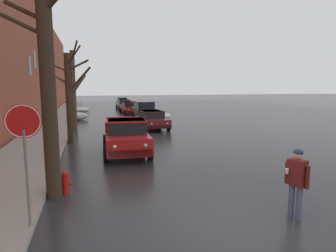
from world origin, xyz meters
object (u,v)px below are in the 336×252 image
at_px(bare_tree_at_the_corner, 47,80).
at_px(bare_tree_second_along_sidewalk, 70,95).
at_px(sedan_grey_queued_behind_truck, 124,104).
at_px(pedestrian_with_coffee, 297,178).
at_px(sedan_maroon_parked_kerbside_close, 152,119).
at_px(bare_tree_mid_block, 73,87).
at_px(sedan_red_parked_far_down_block, 129,108).
at_px(suv_black_parked_kerbside_mid, 144,110).
at_px(sedan_green_at_far_intersection, 122,102).
at_px(pickup_truck_red_approaching_near_lane, 126,136).
at_px(stop_sign_at_corner, 24,133).
at_px(fire_hydrant, 65,182).

xyz_separation_m(bare_tree_at_the_corner, bare_tree_second_along_sidewalk, (0.07, 8.57, -0.68)).
distance_m(bare_tree_at_the_corner, sedan_grey_queued_behind_truck, 32.11).
bearing_deg(pedestrian_with_coffee, sedan_grey_queued_behind_truck, 90.14).
height_order(sedan_maroon_parked_kerbside_close, sedan_grey_queued_behind_truck, same).
bearing_deg(bare_tree_mid_block, sedan_maroon_parked_kerbside_close, -20.03).
bearing_deg(sedan_grey_queued_behind_truck, sedan_red_parked_far_down_block, -90.95).
bearing_deg(suv_black_parked_kerbside_mid, sedan_green_at_far_intersection, 89.72).
bearing_deg(bare_tree_mid_block, bare_tree_at_the_corner, -89.89).
distance_m(bare_tree_at_the_corner, bare_tree_mid_block, 14.66).
bearing_deg(bare_tree_at_the_corner, pickup_truck_red_approaching_near_lane, 60.42).
height_order(pickup_truck_red_approaching_near_lane, sedan_green_at_far_intersection, pickup_truck_red_approaching_near_lane).
distance_m(sedan_red_parked_far_down_block, sedan_grey_queued_behind_truck, 6.14).
xyz_separation_m(sedan_green_at_far_intersection, stop_sign_at_corner, (-6.71, -40.43, 1.50)).
distance_m(bare_tree_mid_block, sedan_grey_queued_behind_truck, 17.98).
bearing_deg(pickup_truck_red_approaching_near_lane, sedan_red_parked_far_down_block, 81.63).
distance_m(bare_tree_mid_block, fire_hydrant, 14.78).
bearing_deg(pickup_truck_red_approaching_near_lane, sedan_green_at_far_intersection, 83.78).
relative_size(bare_tree_at_the_corner, bare_tree_mid_block, 1.02).
bearing_deg(sedan_maroon_parked_kerbside_close, bare_tree_at_the_corner, -114.64).
relative_size(bare_tree_second_along_sidewalk, sedan_grey_queued_behind_truck, 1.26).
relative_size(bare_tree_second_along_sidewalk, stop_sign_at_corner, 1.88).
xyz_separation_m(pickup_truck_red_approaching_near_lane, sedan_green_at_far_intersection, (3.65, 33.52, -0.13)).
xyz_separation_m(sedan_green_at_far_intersection, fire_hydrant, (-6.10, -38.24, -0.40)).
xyz_separation_m(sedan_red_parked_far_down_block, sedan_grey_queued_behind_truck, (0.10, 6.14, 0.00)).
distance_m(sedan_maroon_parked_kerbside_close, pedestrian_with_coffee, 15.67).
bearing_deg(suv_black_parked_kerbside_mid, bare_tree_at_the_corner, -108.52).
xyz_separation_m(bare_tree_at_the_corner, sedan_grey_queued_behind_truck, (5.88, 31.45, -2.71)).
xyz_separation_m(sedan_maroon_parked_kerbside_close, suv_black_parked_kerbside_mid, (0.58, 6.35, 0.24)).
xyz_separation_m(sedan_maroon_parked_kerbside_close, sedan_grey_queued_behind_truck, (0.13, 18.90, 0.00)).
distance_m(fire_hydrant, stop_sign_at_corner, 2.96).
distance_m(bare_tree_second_along_sidewalk, bare_tree_mid_block, 6.11).
height_order(sedan_maroon_parked_kerbside_close, stop_sign_at_corner, stop_sign_at_corner).
height_order(bare_tree_second_along_sidewalk, sedan_green_at_far_intersection, bare_tree_second_along_sidewalk).
height_order(sedan_maroon_parked_kerbside_close, pedestrian_with_coffee, pedestrian_with_coffee).
bearing_deg(bare_tree_at_the_corner, sedan_maroon_parked_kerbside_close, 65.36).
bearing_deg(sedan_grey_queued_behind_truck, bare_tree_second_along_sidewalk, -104.26).
distance_m(sedan_maroon_parked_kerbside_close, fire_hydrant, 13.53).
bearing_deg(stop_sign_at_corner, pickup_truck_red_approaching_near_lane, 66.11).
relative_size(bare_tree_second_along_sidewalk, pedestrian_with_coffee, 3.09).
height_order(bare_tree_second_along_sidewalk, pedestrian_with_coffee, bare_tree_second_along_sidewalk).
bearing_deg(sedan_red_parked_far_down_block, sedan_green_at_far_intersection, 87.18).
bearing_deg(sedan_maroon_parked_kerbside_close, bare_tree_mid_block, 159.97).
distance_m(sedan_maroon_parked_kerbside_close, stop_sign_at_corner, 15.85).
bearing_deg(fire_hydrant, pedestrian_with_coffee, -30.23).
relative_size(pickup_truck_red_approaching_near_lane, sedan_grey_queued_behind_truck, 1.15).
bearing_deg(sedan_maroon_parked_kerbside_close, sedan_green_at_far_intersection, 88.51).
bearing_deg(pedestrian_with_coffee, sedan_maroon_parked_kerbside_close, 90.76).
height_order(sedan_maroon_parked_kerbside_close, sedan_green_at_far_intersection, same).
bearing_deg(bare_tree_at_the_corner, bare_tree_mid_block, 90.11).
bearing_deg(bare_tree_mid_block, stop_sign_at_corner, -90.89).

